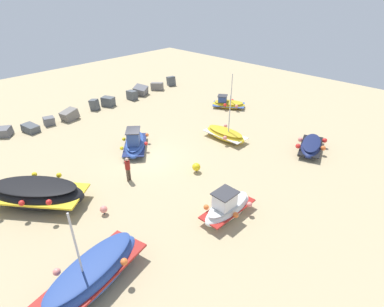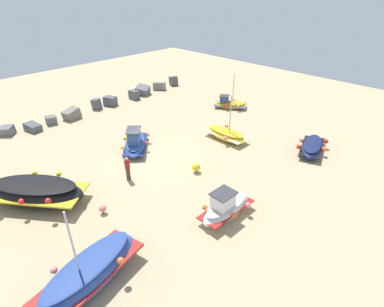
{
  "view_description": "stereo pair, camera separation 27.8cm",
  "coord_description": "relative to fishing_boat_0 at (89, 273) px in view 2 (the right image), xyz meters",
  "views": [
    {
      "loc": [
        -11.44,
        -15.62,
        11.14
      ],
      "look_at": [
        1.57,
        -3.13,
        0.9
      ],
      "focal_mm": 28.79,
      "sensor_mm": 36.0,
      "label": 1
    },
    {
      "loc": [
        -11.24,
        -15.82,
        11.14
      ],
      "look_at": [
        1.57,
        -3.13,
        0.9
      ],
      "focal_mm": 28.79,
      "sensor_mm": 36.0,
      "label": 2
    }
  ],
  "objects": [
    {
      "name": "fishing_boat_1",
      "position": [
        0.66,
        7.08,
        0.03
      ],
      "size": [
        5.18,
        5.77,
        1.41
      ],
      "rotation": [
        0.0,
        0.0,
        2.23
      ],
      "color": "black",
      "rests_on": "ground_plane"
    },
    {
      "name": "mooring_buoy_0",
      "position": [
        9.26,
        2.88,
        -0.31
      ],
      "size": [
        0.54,
        0.54,
        0.67
      ],
      "color": "#3F3F42",
      "rests_on": "ground_plane"
    },
    {
      "name": "fishing_boat_0",
      "position": [
        0.0,
        0.0,
        0.0
      ],
      "size": [
        5.19,
        2.76,
        4.21
      ],
      "rotation": [
        0.0,
        0.0,
        0.21
      ],
      "color": "#2D4C9E",
      "rests_on": "ground_plane"
    },
    {
      "name": "person_walking",
      "position": [
        5.59,
        5.3,
        0.25
      ],
      "size": [
        0.32,
        0.32,
        1.66
      ],
      "rotation": [
        0.0,
        0.0,
        1.58
      ],
      "color": "brown",
      "rests_on": "ground_plane"
    },
    {
      "name": "fishing_boat_5",
      "position": [
        14.37,
        4.54,
        -0.27
      ],
      "size": [
        1.96,
        3.65,
        3.74
      ],
      "rotation": [
        0.0,
        0.0,
        1.56
      ],
      "color": "gold",
      "rests_on": "ground_plane"
    },
    {
      "name": "fishing_boat_6",
      "position": [
        20.02,
        8.67,
        -0.29
      ],
      "size": [
        2.86,
        3.44,
        3.43
      ],
      "rotation": [
        0.0,
        0.0,
        2.13
      ],
      "color": "gold",
      "rests_on": "ground_plane"
    },
    {
      "name": "breakwater_rocks",
      "position": [
        8.67,
        17.69,
        -0.28
      ],
      "size": [
        26.45,
        2.85,
        1.34
      ],
      "color": "slate",
      "rests_on": "ground_plane"
    },
    {
      "name": "fishing_boat_3",
      "position": [
        17.26,
        -1.24,
        -0.29
      ],
      "size": [
        3.93,
        2.52,
        0.87
      ],
      "rotation": [
        0.0,
        0.0,
        3.47
      ],
      "color": "navy",
      "rests_on": "ground_plane"
    },
    {
      "name": "mooring_buoy_1",
      "position": [
        2.73,
        3.62,
        -0.37
      ],
      "size": [
        0.4,
        0.4,
        0.54
      ],
      "color": "#3F3F42",
      "rests_on": "ground_plane"
    },
    {
      "name": "fishing_boat_4",
      "position": [
        8.33,
        8.25,
        -0.13
      ],
      "size": [
        3.7,
        3.88,
        1.84
      ],
      "rotation": [
        0.0,
        0.0,
        3.98
      ],
      "color": "#2D4C9E",
      "rests_on": "ground_plane"
    },
    {
      "name": "fishing_boat_2",
      "position": [
        7.23,
        -1.27,
        -0.11
      ],
      "size": [
        3.4,
        1.83,
        1.73
      ],
      "rotation": [
        0.0,
        0.0,
        3.12
      ],
      "color": "white",
      "rests_on": "ground_plane"
    },
    {
      "name": "ground_plane",
      "position": [
        8.15,
        6.85,
        -0.7
      ],
      "size": [
        57.64,
        57.64,
        0.0
      ],
      "primitive_type": "plane",
      "color": "tan"
    }
  ]
}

